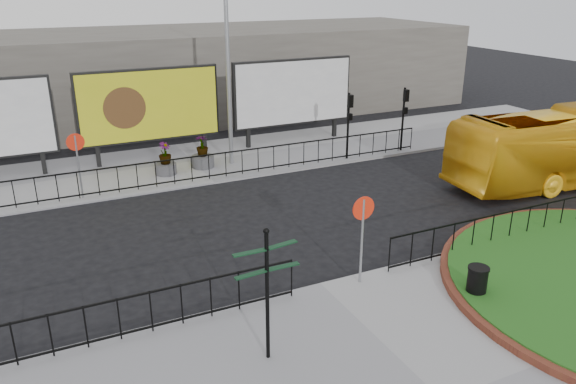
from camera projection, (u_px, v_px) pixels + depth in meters
ground at (320, 287)px, 15.15m from camera, size 90.00×90.00×0.00m
pavement_far at (193, 162)px, 25.25m from camera, size 44.00×6.00×0.12m
railing_near_left at (86, 327)px, 12.24m from camera, size 10.00×0.10×1.10m
railing_near_right at (511, 226)px, 17.27m from camera, size 9.00×0.10×1.10m
railing_far at (234, 163)px, 23.16m from camera, size 18.00×0.10×1.10m
speed_sign_far at (77, 151)px, 20.39m from camera, size 0.64×0.07×2.47m
speed_sign_near at (363, 221)px, 14.53m from camera, size 0.64×0.07×2.47m
billboard_mid at (150, 106)px, 24.57m from camera, size 6.20×0.31×4.10m
billboard_right at (293, 93)px, 27.38m from camera, size 6.20×0.31×4.10m
lamp_post at (228, 55)px, 23.32m from camera, size 0.74×0.18×9.23m
signal_pole_a at (349, 116)px, 24.90m from camera, size 0.22×0.26×3.00m
signal_pole_b at (404, 110)px, 26.10m from camera, size 0.22×0.26×3.00m
building_backdrop at (141, 76)px, 32.82m from camera, size 40.00×10.00×5.00m
fingerpost_sign at (267, 282)px, 11.49m from camera, size 1.43×0.29×3.06m
litter_bin at (477, 283)px, 14.22m from camera, size 0.54×0.54×0.90m
bus at (575, 146)px, 22.53m from camera, size 11.10×3.41×3.05m
planter_a at (166, 162)px, 23.39m from camera, size 0.87×0.87×1.38m
planter_b at (203, 156)px, 24.28m from camera, size 0.97×0.97×1.43m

